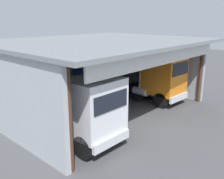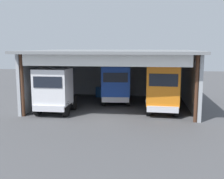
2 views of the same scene
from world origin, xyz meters
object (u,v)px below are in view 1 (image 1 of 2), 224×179
object	(u,v)px
truck_orange_right_bay	(162,77)
oil_drum	(43,96)
truck_blue_center_right_bay	(95,82)
tool_cart	(45,96)
truck_white_center_left_bay	(90,111)

from	to	relation	value
truck_orange_right_bay	oil_drum	xyz separation A→B (m)	(-5.87, 6.70, -1.54)
truck_orange_right_bay	oil_drum	world-z (taller)	truck_orange_right_bay
truck_blue_center_right_bay	truck_orange_right_bay	world-z (taller)	truck_orange_right_bay
oil_drum	tool_cart	world-z (taller)	tool_cart
truck_white_center_left_bay	truck_orange_right_bay	xyz separation A→B (m)	(8.12, 0.99, 0.15)
truck_white_center_left_bay	tool_cart	size ratio (longest dim) A/B	4.51
truck_blue_center_right_bay	oil_drum	bearing A→B (deg)	-65.54
oil_drum	tool_cart	bearing A→B (deg)	-87.07
truck_white_center_left_bay	truck_blue_center_right_bay	world-z (taller)	truck_blue_center_right_bay
truck_white_center_left_bay	tool_cart	bearing A→B (deg)	-107.07
truck_white_center_left_bay	truck_blue_center_right_bay	bearing A→B (deg)	-136.47
oil_drum	tool_cart	xyz separation A→B (m)	(0.01, -0.27, 0.07)
truck_blue_center_right_bay	tool_cart	world-z (taller)	truck_blue_center_right_bay
oil_drum	truck_blue_center_right_bay	bearing A→B (deg)	-61.53
truck_blue_center_right_bay	truck_orange_right_bay	distance (m)	4.94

